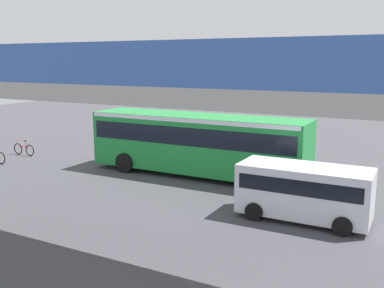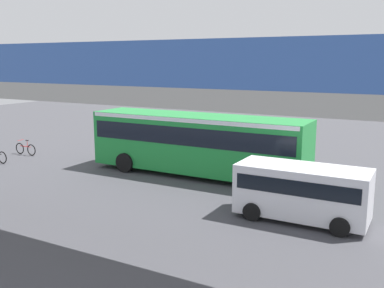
{
  "view_description": "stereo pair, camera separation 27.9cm",
  "coord_description": "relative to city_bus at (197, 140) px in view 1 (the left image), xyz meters",
  "views": [
    {
      "loc": [
        -10.72,
        21.17,
        5.88
      ],
      "look_at": [
        -0.2,
        1.36,
        1.6
      ],
      "focal_mm": 40.94,
      "sensor_mm": 36.0,
      "label": 1
    },
    {
      "loc": [
        -10.97,
        21.04,
        5.88
      ],
      "look_at": [
        -0.2,
        1.36,
        1.6
      ],
      "focal_mm": 40.94,
      "sensor_mm": 36.0,
      "label": 2
    }
  ],
  "objects": [
    {
      "name": "pedestrian_overpass",
      "position": [
        0.56,
        9.45,
        2.82
      ],
      "size": [
        30.25,
        2.6,
        6.36
      ],
      "color": "#9E9E99",
      "rests_on": "ground"
    },
    {
      "name": "parked_van",
      "position": [
        -6.5,
        3.86,
        -0.7
      ],
      "size": [
        4.8,
        2.17,
        2.05
      ],
      "color": "silver",
      "rests_on": "ground"
    },
    {
      "name": "ground",
      "position": [
        0.56,
        -1.49,
        -1.88
      ],
      "size": [
        80.0,
        80.0,
        0.0
      ],
      "primitive_type": "plane",
      "color": "#424247"
    },
    {
      "name": "lane_dash_leftmost",
      "position": [
        -3.44,
        -3.72,
        -1.88
      ],
      "size": [
        2.0,
        0.2,
        0.01
      ],
      "primitive_type": "cube",
      "color": "silver",
      "rests_on": "ground"
    },
    {
      "name": "city_bus",
      "position": [
        0.0,
        0.0,
        0.0
      ],
      "size": [
        11.54,
        2.85,
        3.15
      ],
      "color": "#1E8C38",
      "rests_on": "ground"
    },
    {
      "name": "lane_dash_centre",
      "position": [
        4.56,
        -3.72,
        -1.88
      ],
      "size": [
        2.0,
        0.2,
        0.01
      ],
      "primitive_type": "cube",
      "color": "silver",
      "rests_on": "ground"
    },
    {
      "name": "pedestrian",
      "position": [
        -2.4,
        -4.35,
        -1.0
      ],
      "size": [
        0.38,
        0.38,
        1.79
      ],
      "color": "#2D2D38",
      "rests_on": "ground"
    },
    {
      "name": "bicycle_red",
      "position": [
        11.9,
        0.77,
        -1.51
      ],
      "size": [
        1.77,
        0.44,
        0.96
      ],
      "color": "black",
      "rests_on": "ground"
    },
    {
      "name": "lane_dash_left",
      "position": [
        0.56,
        -3.72,
        -1.88
      ],
      "size": [
        2.0,
        0.2,
        0.01
      ],
      "primitive_type": "cube",
      "color": "silver",
      "rests_on": "ground"
    }
  ]
}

